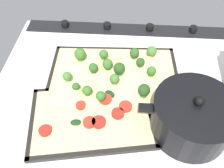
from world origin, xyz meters
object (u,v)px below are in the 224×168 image
baking_tray_back (92,118)px  broccoli_pizza (114,76)px  veggie_pizza_back (93,116)px  cooking_pot (192,117)px  baking_tray_front (114,80)px

baking_tray_back → broccoli_pizza: bearing=-109.9°
baking_tray_back → veggie_pizza_back: (-0.27, -0.12, 0.71)cm
broccoli_pizza → baking_tray_back: 15.71cm
cooking_pot → baking_tray_back: bearing=-2.7°
baking_tray_back → cooking_pot: bearing=177.3°
baking_tray_front → veggie_pizza_back: 15.17cm
baking_tray_front → veggie_pizza_back: size_ratio=1.23×
baking_tray_front → broccoli_pizza: broccoli_pizza is taller
baking_tray_front → baking_tray_back: bearing=70.4°
broccoli_pizza → baking_tray_back: broccoli_pizza is taller
broccoli_pizza → veggie_pizza_back: 15.45cm
baking_tray_back → veggie_pizza_back: 0.77cm
baking_tray_front → baking_tray_back: same height
baking_tray_front → cooking_pot: size_ratio=1.51×
baking_tray_front → veggie_pizza_back: (4.89, 14.34, 0.73)cm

